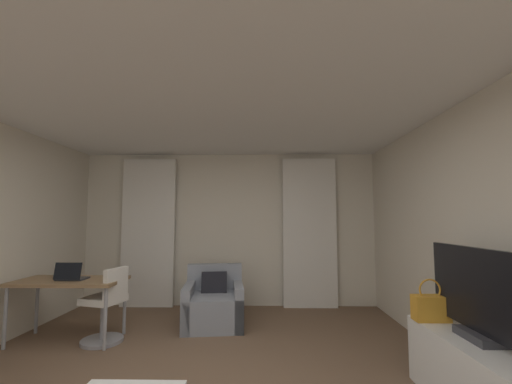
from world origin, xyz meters
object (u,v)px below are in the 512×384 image
tv_flatscreen (477,296)px  handbag_primary (431,307)px  desk_chair (106,309)px  laptop (71,276)px  desk (70,285)px  tv_console (485,382)px  armchair (214,305)px

tv_flatscreen → handbag_primary: bearing=104.7°
desk_chair → laptop: bearing=-179.5°
desk → tv_console: desk is taller
handbag_primary → tv_flatscreen: bearing=-75.3°
tv_flatscreen → handbag_primary: size_ratio=3.03×
tv_flatscreen → desk: bearing=159.8°
laptop → tv_console: size_ratio=0.24×
tv_console → armchair: bearing=137.4°
armchair → tv_console: (2.30, -2.12, 0.01)m
desk → desk_chair: size_ratio=1.42×
armchair → tv_console: armchair is taller
desk_chair → handbag_primary: 3.52m
desk → laptop: (0.03, -0.04, 0.11)m
desk_chair → handbag_primary: handbag_primary is taller
laptop → handbag_primary: size_ratio=0.87×
desk_chair → tv_console: desk_chair is taller
armchair → desk_chair: bearing=-150.9°
tv_console → handbag_primary: handbag_primary is taller
laptop → handbag_primary: bearing=-14.1°
desk_chair → tv_console: bearing=-22.5°
desk → handbag_primary: size_ratio=3.39×
laptop → desk: bearing=128.5°
armchair → laptop: bearing=-157.7°
desk → desk_chair: 0.55m
desk → tv_flatscreen: size_ratio=1.12×
laptop → tv_console: 4.23m
armchair → desk_chair: 1.38m
laptop → handbag_primary: 3.94m
armchair → laptop: 1.84m
armchair → handbag_primary: (2.18, -1.63, 0.41)m
laptop → tv_console: bearing=-20.2°
laptop → tv_console: laptop is taller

